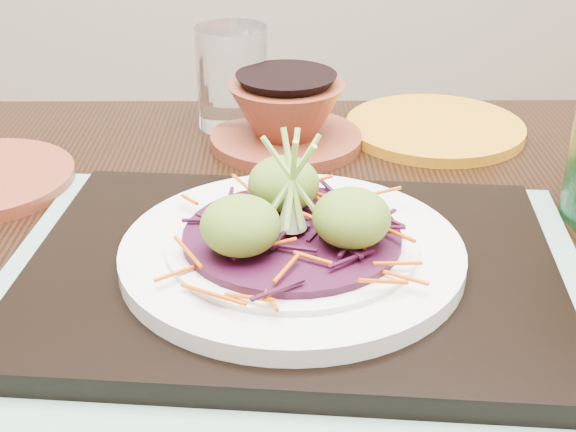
{
  "coord_description": "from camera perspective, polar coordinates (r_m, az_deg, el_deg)",
  "views": [
    {
      "loc": [
        -0.06,
        -0.64,
        1.03
      ],
      "look_at": [
        0.02,
        -0.11,
        0.75
      ],
      "focal_mm": 50.0,
      "sensor_mm": 36.0,
      "label": 1
    }
  ],
  "objects": [
    {
      "name": "white_plate",
      "position": [
        0.6,
        0.29,
        -2.5
      ],
      "size": [
        0.26,
        0.26,
        0.02
      ],
      "color": "silver",
      "rests_on": "serving_tray"
    },
    {
      "name": "guacamole_scoops",
      "position": [
        0.58,
        0.3,
        0.52
      ],
      "size": [
        0.14,
        0.12,
        0.04
      ],
      "color": "#5B7B25",
      "rests_on": "cabbage_bed"
    },
    {
      "name": "scallion_garnish",
      "position": [
        0.57,
        0.3,
        2.3
      ],
      "size": [
        0.06,
        0.06,
        0.09
      ],
      "primitive_type": null,
      "color": "#95CC51",
      "rests_on": "cabbage_bed"
    },
    {
      "name": "serving_tray",
      "position": [
        0.6,
        0.28,
        -3.92
      ],
      "size": [
        0.45,
        0.38,
        0.02
      ],
      "primitive_type": "cube",
      "rotation": [
        0.0,
        0.0,
        -0.23
      ],
      "color": "black",
      "rests_on": "placemat"
    },
    {
      "name": "yellow_plate",
      "position": [
        0.9,
        10.39,
        6.18
      ],
      "size": [
        0.2,
        0.2,
        0.01
      ],
      "primitive_type": "cylinder",
      "rotation": [
        0.0,
        0.0,
        0.03
      ],
      "color": "#BF7415",
      "rests_on": "dining_table"
    },
    {
      "name": "carrot_julienne",
      "position": [
        0.59,
        0.29,
        -0.75
      ],
      "size": [
        0.2,
        0.2,
        0.01
      ],
      "primitive_type": null,
      "color": "#C94503",
      "rests_on": "cabbage_bed"
    },
    {
      "name": "dining_table",
      "position": [
        0.7,
        -2.27,
        -9.49
      ],
      "size": [
        1.22,
        0.9,
        0.7
      ],
      "rotation": [
        0.0,
        0.0,
        -0.14
      ],
      "color": "black",
      "rests_on": "ground"
    },
    {
      "name": "cabbage_bed",
      "position": [
        0.59,
        0.29,
        -1.42
      ],
      "size": [
        0.16,
        0.16,
        0.01
      ],
      "primitive_type": "cylinder",
      "color": "#360A1F",
      "rests_on": "white_plate"
    },
    {
      "name": "terracotta_bowl_set",
      "position": [
        0.85,
        -0.12,
        6.98
      ],
      "size": [
        0.18,
        0.18,
        0.07
      ],
      "rotation": [
        0.0,
        0.0,
        0.14
      ],
      "color": "maroon",
      "rests_on": "dining_table"
    },
    {
      "name": "placemat",
      "position": [
        0.61,
        0.28,
        -4.79
      ],
      "size": [
        0.52,
        0.45,
        0.0
      ],
      "primitive_type": "cube",
      "rotation": [
        0.0,
        0.0,
        -0.23
      ],
      "color": "gray",
      "rests_on": "dining_table"
    },
    {
      "name": "water_glass",
      "position": [
        0.9,
        -3.99,
        9.82
      ],
      "size": [
        0.09,
        0.09,
        0.11
      ],
      "primitive_type": "cylinder",
      "rotation": [
        0.0,
        0.0,
        -0.25
      ],
      "color": "white",
      "rests_on": "dining_table"
    }
  ]
}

